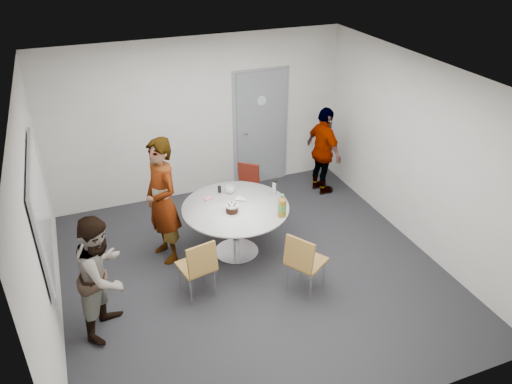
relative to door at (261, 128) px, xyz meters
name	(u,v)px	position (x,y,z in m)	size (l,w,h in m)	color
floor	(253,272)	(-1.10, -2.48, -1.03)	(5.00, 5.00, 0.00)	#242428
ceiling	(253,80)	(-1.10, -2.48, 1.67)	(5.00, 5.00, 0.00)	silver
wall_back	(199,119)	(-1.10, 0.02, 0.32)	(5.00, 5.00, 0.00)	beige
wall_left	(39,226)	(-3.60, -2.48, 0.32)	(5.00, 5.00, 0.00)	beige
wall_right	(418,155)	(1.40, -2.48, 0.32)	(5.00, 5.00, 0.00)	beige
wall_front	(360,319)	(-1.10, -4.98, 0.32)	(5.00, 5.00, 0.00)	beige
door	(261,128)	(0.00, 0.00, 0.00)	(1.02, 0.17, 2.12)	gray
whiteboard	(41,209)	(-3.56, -2.28, 0.42)	(0.04, 1.90, 1.25)	gray
table	(238,213)	(-1.13, -1.97, -0.35)	(1.49, 1.49, 1.11)	silver
chair_near_left	(199,264)	(-1.91, -2.71, -0.50)	(0.48, 0.52, 0.86)	olive
chair_near_right	(303,259)	(-0.67, -3.11, -0.48)	(0.61, 0.60, 0.89)	olive
chair_far	(247,182)	(-0.58, -0.83, -0.55)	(0.54, 0.55, 0.79)	maroon
person_main	(162,201)	(-2.12, -1.68, -0.11)	(0.67, 0.44, 1.83)	#A5C6EA
person_left	(103,275)	(-3.05, -2.81, -0.26)	(0.74, 0.58, 1.53)	white
person_right	(324,151)	(0.85, -0.77, -0.25)	(0.91, 0.38, 1.55)	black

